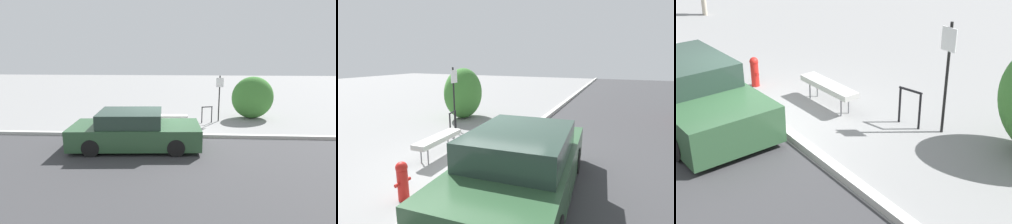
{
  "view_description": "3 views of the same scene",
  "coord_description": "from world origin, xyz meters",
  "views": [
    {
      "loc": [
        0.77,
        -10.35,
        3.41
      ],
      "look_at": [
        0.12,
        1.85,
        0.62
      ],
      "focal_mm": 28.0,
      "sensor_mm": 36.0,
      "label": 1
    },
    {
      "loc": [
        -5.3,
        -2.91,
        2.64
      ],
      "look_at": [
        1.39,
        0.02,
        1.12
      ],
      "focal_mm": 28.0,
      "sensor_mm": 36.0,
      "label": 2
    },
    {
      "loc": [
        8.45,
        -3.97,
        4.43
      ],
      "look_at": [
        1.84,
        0.75,
        0.66
      ],
      "focal_mm": 50.0,
      "sensor_mm": 36.0,
      "label": 3
    }
  ],
  "objects": [
    {
      "name": "ground_plane",
      "position": [
        0.0,
        0.0,
        0.0
      ],
      "size": [
        60.0,
        60.0,
        0.0
      ],
      "primitive_type": "plane",
      "color": "gray"
    },
    {
      "name": "curb",
      "position": [
        0.0,
        0.0,
        0.07
      ],
      "size": [
        60.0,
        0.2,
        0.13
      ],
      "color": "#B7B7B2",
      "rests_on": "ground_plane"
    },
    {
      "name": "bench",
      "position": [
        0.18,
        1.49,
        0.48
      ],
      "size": [
        1.75,
        0.46,
        0.55
      ],
      "rotation": [
        0.0,
        0.0,
        0.04
      ],
      "color": "gray",
      "rests_on": "ground_plane"
    },
    {
      "name": "bike_rack",
      "position": [
        2.02,
        2.3,
        0.5
      ],
      "size": [
        0.55,
        0.17,
        0.83
      ],
      "rotation": [
        0.0,
        0.0,
        0.22
      ],
      "color": "black",
      "rests_on": "ground_plane"
    },
    {
      "name": "sign_post",
      "position": [
        2.64,
        2.64,
        1.38
      ],
      "size": [
        0.36,
        0.08,
        2.3
      ],
      "color": "black",
      "rests_on": "ground_plane"
    },
    {
      "name": "fire_hydrant",
      "position": [
        -1.94,
        0.67,
        0.41
      ],
      "size": [
        0.36,
        0.22,
        0.77
      ],
      "color": "red",
      "rests_on": "ground_plane"
    },
    {
      "name": "shrub_hedge",
      "position": [
        4.48,
        3.42,
        1.1
      ],
      "size": [
        2.15,
        1.4,
        2.2
      ],
      "color": "#3D7A33",
      "rests_on": "ground_plane"
    },
    {
      "name": "parked_car_near",
      "position": [
        -0.91,
        -1.33,
        0.63
      ],
      "size": [
        4.69,
        2.13,
        1.37
      ],
      "rotation": [
        0.0,
        0.0,
        0.06
      ],
      "color": "black",
      "rests_on": "ground_plane"
    }
  ]
}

